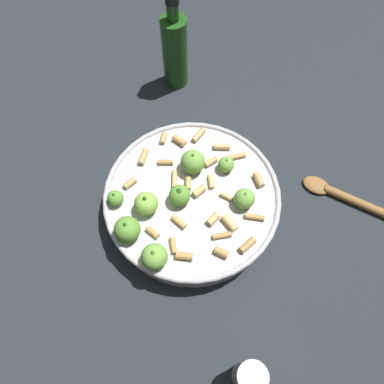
% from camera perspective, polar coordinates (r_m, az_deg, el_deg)
% --- Properties ---
extents(ground_plane, '(2.40, 2.40, 0.00)m').
position_cam_1_polar(ground_plane, '(0.68, -0.00, -2.39)').
color(ground_plane, '#23282D').
extents(cooking_pan, '(0.31, 0.31, 0.10)m').
position_cam_1_polar(cooking_pan, '(0.65, -0.21, -1.30)').
color(cooking_pan, '#B7B7BC').
rests_on(cooking_pan, ground).
extents(pepper_shaker, '(0.04, 0.04, 0.09)m').
position_cam_1_polar(pepper_shaker, '(0.58, 8.93, -26.87)').
color(pepper_shaker, gray).
rests_on(pepper_shaker, ground).
extents(olive_oil_bottle, '(0.05, 0.05, 0.21)m').
position_cam_1_polar(olive_oil_bottle, '(0.80, -2.74, 21.45)').
color(olive_oil_bottle, '#1E4C19').
rests_on(olive_oil_bottle, ground).
extents(wooden_spoon, '(0.08, 0.23, 0.02)m').
position_cam_1_polar(wooden_spoon, '(0.74, 24.24, -1.30)').
color(wooden_spoon, olive).
rests_on(wooden_spoon, ground).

